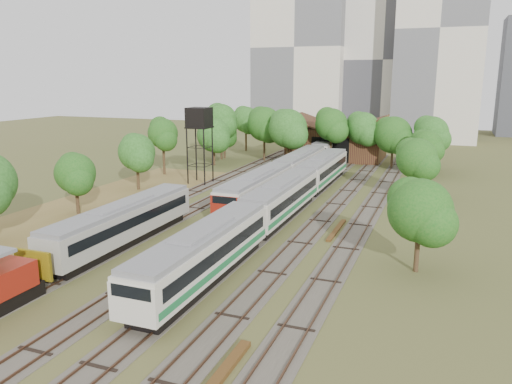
% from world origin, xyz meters
% --- Properties ---
extents(ground, '(240.00, 240.00, 0.00)m').
position_xyz_m(ground, '(0.00, 0.00, 0.00)').
color(ground, '#475123').
rests_on(ground, ground).
extents(dry_grass_patch, '(14.00, 60.00, 0.04)m').
position_xyz_m(dry_grass_patch, '(-18.00, 8.00, 0.02)').
color(dry_grass_patch, brown).
rests_on(dry_grass_patch, ground).
extents(tracks, '(24.60, 80.00, 0.19)m').
position_xyz_m(tracks, '(-0.67, 25.00, 0.04)').
color(tracks, '#4C473D').
rests_on(tracks, ground).
extents(railcar_red_set, '(2.97, 34.58, 3.67)m').
position_xyz_m(railcar_red_set, '(-2.00, 29.61, 1.94)').
color(railcar_red_set, black).
rests_on(railcar_red_set, ground).
extents(railcar_green_set, '(3.04, 52.08, 3.76)m').
position_xyz_m(railcar_green_set, '(2.00, 17.62, 1.99)').
color(railcar_green_set, black).
rests_on(railcar_green_set, ground).
extents(railcar_rear, '(2.90, 16.08, 3.59)m').
position_xyz_m(railcar_rear, '(-2.00, 56.86, 1.90)').
color(railcar_rear, black).
rests_on(railcar_rear, ground).
extents(old_grey_coach, '(2.86, 18.00, 3.54)m').
position_xyz_m(old_grey_coach, '(-8.00, 4.86, 1.93)').
color(old_grey_coach, black).
rests_on(old_grey_coach, ground).
extents(water_tower, '(2.93, 2.93, 10.14)m').
position_xyz_m(water_tower, '(-13.70, 30.13, 8.54)').
color(water_tower, black).
rests_on(water_tower, ground).
extents(rail_pile_far, '(0.43, 6.87, 0.22)m').
position_xyz_m(rail_pile_far, '(8.20, 15.12, 0.11)').
color(rail_pile_far, brown).
rests_on(rail_pile_far, ground).
extents(maintenance_shed, '(16.45, 11.55, 7.58)m').
position_xyz_m(maintenance_shed, '(-1.00, 57.98, 2.91)').
color(maintenance_shed, '#381914').
rests_on(maintenance_shed, ground).
extents(tree_band_left, '(8.28, 74.41, 8.55)m').
position_xyz_m(tree_band_left, '(-19.09, 29.47, 5.12)').
color(tree_band_left, '#382616').
rests_on(tree_band_left, ground).
extents(tree_band_far, '(39.70, 11.43, 9.61)m').
position_xyz_m(tree_band_far, '(-2.50, 50.23, 6.07)').
color(tree_band_far, '#382616').
rests_on(tree_band_far, ground).
extents(tree_band_right, '(6.39, 42.78, 7.18)m').
position_xyz_m(tree_band_right, '(14.76, 27.35, 4.66)').
color(tree_band_right, '#382616').
rests_on(tree_band_right, ground).
extents(tower_left, '(22.00, 16.00, 42.00)m').
position_xyz_m(tower_left, '(-18.00, 95.00, 21.00)').
color(tower_left, beige).
rests_on(tower_left, ground).
extents(tower_centre, '(20.00, 18.00, 36.00)m').
position_xyz_m(tower_centre, '(2.00, 100.00, 18.00)').
color(tower_centre, beige).
rests_on(tower_centre, ground).
extents(tower_right, '(18.00, 16.00, 48.00)m').
position_xyz_m(tower_right, '(14.00, 92.00, 24.00)').
color(tower_right, beige).
rests_on(tower_right, ground).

